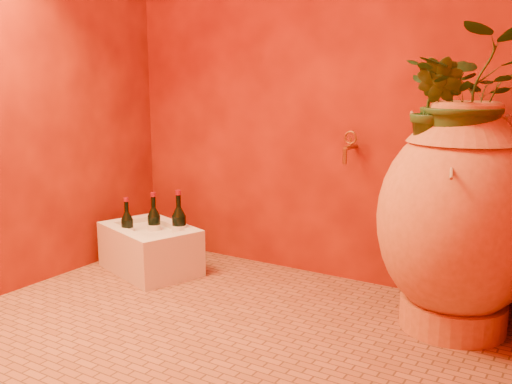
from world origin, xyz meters
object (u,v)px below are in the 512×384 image
Objects in this scene: wall_tap at (349,146)px; wine_bottle_c at (127,230)px; stone_basin at (150,250)px; wine_bottle_b at (154,227)px; amphora at (459,219)px; wine_bottle_a at (179,228)px.

wine_bottle_c is at bearing -157.89° from wall_tap.
stone_basin is 2.27× the size of wine_bottle_c.
wine_bottle_b reaches higher than wine_bottle_c.
wall_tap is at bearing 18.95° from wine_bottle_b.
amphora is at bearing 4.50° from stone_basin.
amphora is 1.52× the size of stone_basin.
wine_bottle_a is 0.30m from wine_bottle_c.
wine_bottle_b is 0.15m from wine_bottle_c.
wine_bottle_b is 1.89× the size of wall_tap.
wall_tap reaches higher than stone_basin.
amphora is 1.55m from wine_bottle_a.
stone_basin is (-1.70, -0.13, -0.38)m from amphora.
wine_bottle_b is at bearing -176.65° from amphora.
wall_tap is (0.90, 0.33, 0.50)m from wine_bottle_a.
amphora is 2.98× the size of wine_bottle_a.
wine_bottle_c is at bearing -173.37° from amphora.
wall_tap is at bearing 157.41° from amphora.
stone_basin is 1.30m from wall_tap.
wine_bottle_b is (-0.16, -0.03, -0.01)m from wine_bottle_a.
wine_bottle_a is at bearing 28.15° from wine_bottle_c.
amphora is 0.74m from wall_tap.
wine_bottle_b is at bearing -168.30° from wine_bottle_a.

